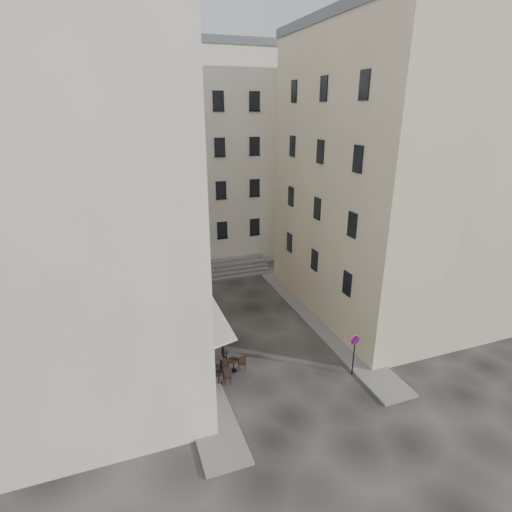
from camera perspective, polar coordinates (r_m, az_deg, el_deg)
name	(u,v)px	position (r m, az deg, el deg)	size (l,w,h in m)	color
ground	(271,354)	(23.99, 2.14, -13.75)	(90.00, 90.00, 0.00)	black
sidewalk_left	(182,333)	(26.25, -10.55, -10.70)	(2.00, 22.00, 0.12)	slate
sidewalk_right	(315,316)	(27.95, 8.49, -8.51)	(2.00, 18.00, 0.12)	slate
building_left	(46,178)	(21.80, -27.81, 9.79)	(12.20, 16.20, 20.60)	beige
building_right	(400,175)	(28.68, 19.83, 10.88)	(12.20, 14.20, 18.60)	tan
building_back	(185,157)	(38.18, -10.15, 13.80)	(18.20, 10.20, 18.60)	beige
cafe_storefront	(193,330)	(22.79, -9.06, -10.42)	(1.74, 7.30, 3.50)	#41090E
stone_steps	(216,270)	(34.43, -5.69, -2.04)	(9.00, 3.15, 0.80)	#64625F
bollard_near	(221,367)	(22.07, -4.98, -15.55)	(0.12, 0.12, 0.98)	black
bollard_mid	(206,334)	(24.92, -7.13, -11.05)	(0.12, 0.12, 0.98)	black
bollard_far	(194,309)	(27.92, -8.79, -7.48)	(0.12, 0.12, 0.98)	black
no_parking_sign	(355,347)	(22.01, 13.91, -12.53)	(0.55, 0.10, 2.41)	black
bistro_table_a	(218,377)	(21.51, -5.43, -16.82)	(1.32, 0.62, 0.93)	black
bistro_table_b	(233,364)	(22.36, -3.27, -15.12)	(1.32, 0.62, 0.93)	black
bistro_table_c	(212,341)	(24.52, -6.36, -11.91)	(1.14, 0.53, 0.80)	black
bistro_table_d	(215,327)	(25.79, -5.86, -10.12)	(1.15, 0.54, 0.81)	black
bistro_table_e	(202,316)	(27.15, -7.68, -8.52)	(1.17, 0.55, 0.82)	black
pedestrian	(224,347)	(23.08, -4.56, -12.79)	(0.62, 0.41, 1.70)	black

